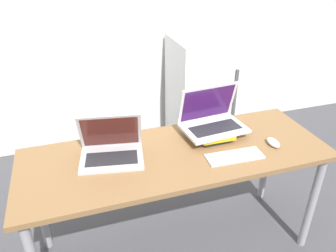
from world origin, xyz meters
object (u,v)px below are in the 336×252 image
object	(u,v)px
book_stack	(211,133)
laptop_on_books	(212,120)
mouse	(273,142)
mini_fridge	(203,94)
wireless_keyboard	(235,156)
laptop_left	(111,149)

from	to	relation	value
book_stack	laptop_on_books	size ratio (longest dim) A/B	0.61
mouse	mini_fridge	world-z (taller)	mini_fridge
laptop_on_books	wireless_keyboard	world-z (taller)	laptop_on_books
book_stack	mouse	bearing A→B (deg)	-33.04
laptop_on_books	mini_fridge	world-z (taller)	mini_fridge
laptop_on_books	laptop_left	bearing A→B (deg)	-174.24
mini_fridge	laptop_on_books	bearing A→B (deg)	-111.33
mini_fridge	mouse	bearing A→B (deg)	-95.10
book_stack	wireless_keyboard	size ratio (longest dim) A/B	0.75
wireless_keyboard	mini_fridge	xyz separation A→B (m)	(0.39, 1.31, -0.22)
laptop_left	mini_fridge	size ratio (longest dim) A/B	0.36
wireless_keyboard	laptop_left	bearing A→B (deg)	161.62
book_stack	wireless_keyboard	xyz separation A→B (m)	(0.03, -0.24, -0.02)
laptop_left	wireless_keyboard	distance (m)	0.68
book_stack	wireless_keyboard	bearing A→B (deg)	-82.58
wireless_keyboard	mini_fridge	size ratio (longest dim) A/B	0.30
laptop_left	book_stack	world-z (taller)	laptop_left
laptop_left	mouse	xyz separation A→B (m)	(0.91, -0.17, -0.03)
laptop_left	book_stack	bearing A→B (deg)	2.66
book_stack	mini_fridge	distance (m)	1.17
book_stack	mouse	world-z (taller)	book_stack
book_stack	laptop_on_books	bearing A→B (deg)	67.84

